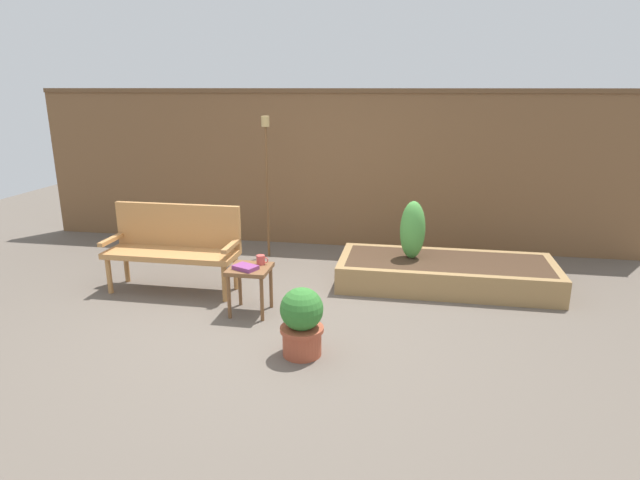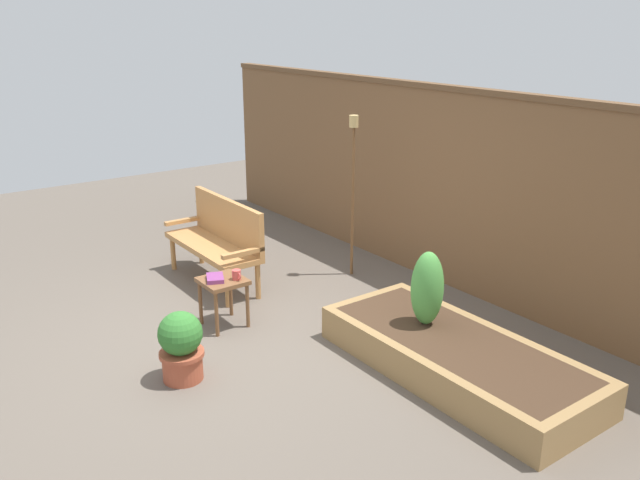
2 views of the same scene
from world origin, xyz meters
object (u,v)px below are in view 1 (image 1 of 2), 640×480
Objects in this scene: side_table at (250,275)px; cup_on_table at (261,260)px; book_on_table at (246,267)px; tiki_torch at (266,163)px; garden_bench at (175,241)px; shrub_near_bench at (413,230)px; potted_boxwood at (302,321)px.

side_table is 3.96× the size of cup_on_table.
cup_on_table is at bearing 83.33° from book_on_table.
book_on_table is at bearing -120.91° from cup_on_table.
cup_on_table is 0.21m from book_on_table.
book_on_table is at bearing -80.85° from tiki_torch.
shrub_near_bench is (2.57, 0.63, 0.09)m from garden_bench.
potted_boxwood is (1.70, -1.26, -0.24)m from garden_bench.
side_table is 0.13m from book_on_table.
book_on_table is 0.12× the size of tiki_torch.
shrub_near_bench reaches higher than side_table.
cup_on_table is 0.18× the size of shrub_near_bench.
garden_bench is 1.15m from side_table.
cup_on_table is at bearing -20.17° from garden_bench.
cup_on_table is 0.20× the size of potted_boxwood.
book_on_table is 1.99m from shrub_near_bench.
potted_boxwood is at bearing -68.70° from tiki_torch.
side_table is 0.73× the size of shrub_near_bench.
tiki_torch reaches higher than potted_boxwood.
tiki_torch is at bearing 103.39° from cup_on_table.
side_table is at bearing 132.17° from potted_boxwood.
tiki_torch reaches higher than cup_on_table.
side_table is 2.15× the size of book_on_table.
book_on_table is (-0.02, -0.07, 0.10)m from side_table.
tiki_torch is (-1.01, 2.58, 0.93)m from potted_boxwood.
tiki_torch is at bearing 111.30° from potted_boxwood.
garden_bench is at bearing 143.37° from potted_boxwood.
potted_boxwood reaches higher than book_on_table.
side_table is 0.81× the size of potted_boxwood.
garden_bench reaches higher than cup_on_table.
potted_boxwood is at bearing -20.06° from book_on_table.
shrub_near_bench is at bearing 65.28° from potted_boxwood.
garden_bench is 1.18m from cup_on_table.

